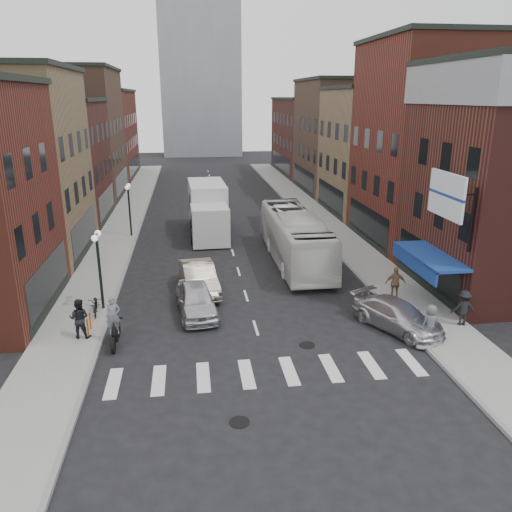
% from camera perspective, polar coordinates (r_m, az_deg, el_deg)
% --- Properties ---
extents(ground, '(160.00, 160.00, 0.00)m').
position_cam_1_polar(ground, '(22.81, 0.31, -9.31)').
color(ground, black).
rests_on(ground, ground).
extents(sidewalk_left, '(3.00, 74.00, 0.15)m').
position_cam_1_polar(sidewalk_left, '(43.72, -14.94, 3.52)').
color(sidewalk_left, gray).
rests_on(sidewalk_left, ground).
extents(sidewalk_right, '(3.00, 74.00, 0.15)m').
position_cam_1_polar(sidewalk_right, '(44.81, 7.20, 4.33)').
color(sidewalk_right, gray).
rests_on(sidewalk_right, ground).
extents(curb_left, '(0.20, 74.00, 0.16)m').
position_cam_1_polar(curb_left, '(43.57, -12.97, 3.52)').
color(curb_left, gray).
rests_on(curb_left, ground).
extents(curb_right, '(0.20, 74.00, 0.16)m').
position_cam_1_polar(curb_right, '(44.47, 5.32, 4.19)').
color(curb_right, gray).
rests_on(curb_right, ground).
extents(crosswalk_stripes, '(12.00, 2.20, 0.01)m').
position_cam_1_polar(crosswalk_stripes, '(20.21, 1.53, -13.14)').
color(crosswalk_stripes, silver).
rests_on(crosswalk_stripes, ground).
extents(bldg_left_mid_b, '(10.30, 10.20, 10.30)m').
position_cam_1_polar(bldg_left_mid_b, '(46.05, -23.31, 9.83)').
color(bldg_left_mid_b, '#491D1A').
rests_on(bldg_left_mid_b, ground).
extents(bldg_left_far_a, '(10.30, 12.20, 13.30)m').
position_cam_1_polar(bldg_left_far_a, '(56.55, -20.64, 12.89)').
color(bldg_left_far_a, brown).
rests_on(bldg_left_far_a, ground).
extents(bldg_left_far_b, '(10.30, 16.20, 11.30)m').
position_cam_1_polar(bldg_left_far_b, '(70.33, -18.12, 13.06)').
color(bldg_left_far_b, '#5E261B').
rests_on(bldg_left_far_b, ground).
extents(bldg_right_mid_a, '(10.30, 10.20, 14.30)m').
position_cam_1_polar(bldg_right_mid_a, '(38.63, 20.29, 11.91)').
color(bldg_right_mid_a, '#5E261B').
rests_on(bldg_right_mid_a, ground).
extents(bldg_right_mid_b, '(10.30, 10.20, 11.30)m').
position_cam_1_polar(bldg_right_mid_b, '(47.81, 14.54, 11.54)').
color(bldg_right_mid_b, '#90764F').
rests_on(bldg_right_mid_b, ground).
extents(bldg_right_far_a, '(10.30, 12.20, 12.30)m').
position_cam_1_polar(bldg_right_far_a, '(58.08, 10.49, 13.31)').
color(bldg_right_far_a, brown).
rests_on(bldg_right_far_a, ground).
extents(bldg_right_far_b, '(10.30, 16.20, 10.30)m').
position_cam_1_polar(bldg_right_far_b, '(71.56, 6.94, 13.45)').
color(bldg_right_far_b, '#491D1A').
rests_on(bldg_right_far_b, ground).
extents(awning_blue, '(1.80, 5.00, 0.78)m').
position_cam_1_polar(awning_blue, '(26.64, 18.91, -0.14)').
color(awning_blue, navy).
rests_on(awning_blue, ground).
extents(billboard_sign, '(1.52, 3.00, 3.70)m').
position_cam_1_polar(billboard_sign, '(23.94, 21.10, 6.36)').
color(billboard_sign, black).
rests_on(billboard_sign, ground).
extents(distant_tower, '(14.00, 14.00, 50.00)m').
position_cam_1_polar(distant_tower, '(99.23, -6.66, 26.13)').
color(distant_tower, '#9399A0').
rests_on(distant_tower, ground).
extents(streetlamp_near, '(0.32, 1.22, 4.11)m').
position_cam_1_polar(streetlamp_near, '(25.64, -17.58, -0.02)').
color(streetlamp_near, black).
rests_on(streetlamp_near, ground).
extents(streetlamp_far, '(0.32, 1.22, 4.11)m').
position_cam_1_polar(streetlamp_far, '(39.10, -14.33, 6.20)').
color(streetlamp_far, black).
rests_on(streetlamp_far, ground).
extents(bike_rack, '(0.08, 0.68, 0.80)m').
position_cam_1_polar(bike_rack, '(24.03, -18.55, -7.37)').
color(bike_rack, '#D8590C').
rests_on(bike_rack, sidewalk_left).
extents(box_truck, '(2.96, 9.06, 3.90)m').
position_cam_1_polar(box_truck, '(39.18, -5.50, 5.23)').
color(box_truck, silver).
rests_on(box_truck, ground).
extents(motorcycle_rider, '(0.66, 2.22, 2.26)m').
position_cam_1_polar(motorcycle_rider, '(22.59, -15.91, -7.34)').
color(motorcycle_rider, black).
rests_on(motorcycle_rider, ground).
extents(transit_bus, '(2.83, 11.92, 3.32)m').
position_cam_1_polar(transit_bus, '(32.49, 4.46, 2.14)').
color(transit_bus, silver).
rests_on(transit_bus, ground).
extents(sedan_left_near, '(2.31, 4.68, 1.54)m').
position_cam_1_polar(sedan_left_near, '(25.03, -6.85, -4.96)').
color(sedan_left_near, silver).
rests_on(sedan_left_near, ground).
extents(sedan_left_far, '(2.31, 5.11, 1.63)m').
position_cam_1_polar(sedan_left_far, '(27.81, -6.57, -2.48)').
color(sedan_left_far, '#ADA18C').
rests_on(sedan_left_far, ground).
extents(curb_car, '(3.79, 5.02, 1.35)m').
position_cam_1_polar(curb_car, '(24.20, 15.85, -6.59)').
color(curb_car, silver).
rests_on(curb_car, ground).
extents(parked_bicycle, '(0.83, 1.80, 0.91)m').
position_cam_1_polar(parked_bicycle, '(25.93, -17.86, -5.29)').
color(parked_bicycle, black).
rests_on(parked_bicycle, sidewalk_left).
extents(ped_left_solo, '(0.96, 0.65, 1.82)m').
position_cam_1_polar(ped_left_solo, '(23.47, -19.54, -6.73)').
color(ped_left_solo, black).
rests_on(ped_left_solo, sidewalk_left).
extents(ped_right_a, '(1.16, 0.69, 1.70)m').
position_cam_1_polar(ped_right_a, '(25.26, 22.61, -5.48)').
color(ped_right_a, black).
rests_on(ped_right_a, sidewalk_right).
extents(ped_right_b, '(1.12, 0.72, 1.77)m').
position_cam_1_polar(ped_right_b, '(27.22, 15.65, -3.00)').
color(ped_right_b, brown).
rests_on(ped_right_b, sidewalk_right).
extents(ped_right_c, '(0.86, 0.63, 1.62)m').
position_cam_1_polar(ped_right_c, '(23.29, 19.34, -7.17)').
color(ped_right_c, '#575B5F').
rests_on(ped_right_c, sidewalk_right).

